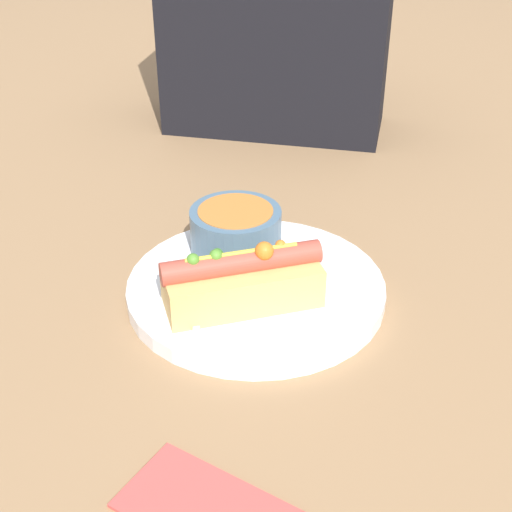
% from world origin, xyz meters
% --- Properties ---
extents(ground_plane, '(4.00, 4.00, 0.00)m').
position_xyz_m(ground_plane, '(0.00, 0.00, 0.00)').
color(ground_plane, '#93704C').
extents(dinner_plate, '(0.26, 0.26, 0.02)m').
position_xyz_m(dinner_plate, '(0.00, 0.00, 0.01)').
color(dinner_plate, white).
rests_on(dinner_plate, ground_plane).
extents(hot_dog, '(0.16, 0.12, 0.07)m').
position_xyz_m(hot_dog, '(-0.01, -0.04, 0.04)').
color(hot_dog, '#DBAD60').
rests_on(hot_dog, dinner_plate).
extents(soup_bowl, '(0.10, 0.10, 0.05)m').
position_xyz_m(soup_bowl, '(-0.03, 0.06, 0.04)').
color(soup_bowl, slate).
rests_on(soup_bowl, dinner_plate).
extents(spoon, '(0.05, 0.18, 0.01)m').
position_xyz_m(spoon, '(-0.06, 0.04, 0.02)').
color(spoon, '#B7B7BC').
rests_on(spoon, dinner_plate).
extents(napkin, '(0.14, 0.11, 0.01)m').
position_xyz_m(napkin, '(0.02, -0.26, 0.00)').
color(napkin, '#E04C47').
rests_on(napkin, ground_plane).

